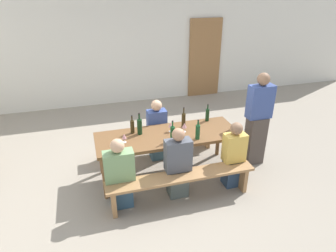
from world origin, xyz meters
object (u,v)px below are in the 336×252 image
at_px(bench_far, 157,136).
at_px(wine_glass_0, 124,137).
at_px(seated_guest_near_2, 233,156).
at_px(seated_guest_far_0, 157,131).
at_px(bench_near, 182,180).
at_px(wine_bottle_3, 172,133).
at_px(seated_guest_near_1, 178,165).
at_px(wine_bottle_0, 198,132).
at_px(seated_guest_near_0, 120,176).
at_px(wine_bottle_1, 207,115).
at_px(wooden_door, 205,58).
at_px(wine_bottle_4, 132,126).
at_px(wine_bottle_5, 184,120).
at_px(wine_bottle_2, 140,126).
at_px(standing_host, 257,121).
at_px(wine_glass_1, 171,125).
at_px(wine_glass_2, 184,126).
at_px(tasting_table, 168,139).

height_order(bench_far, wine_glass_0, wine_glass_0).
relative_size(seated_guest_near_2, seated_guest_far_0, 0.96).
relative_size(bench_near, seated_guest_far_0, 1.93).
bearing_deg(wine_glass_0, seated_guest_near_2, -17.06).
relative_size(wine_bottle_3, seated_guest_near_1, 0.30).
relative_size(wine_bottle_0, seated_guest_near_0, 0.30).
bearing_deg(wine_glass_0, wine_bottle_1, 14.03).
xyz_separation_m(wine_glass_0, seated_guest_far_0, (0.66, 0.62, -0.31)).
bearing_deg(seated_guest_far_0, wooden_door, 144.39).
xyz_separation_m(wooden_door, seated_guest_near_0, (-2.94, -4.07, -0.54)).
height_order(wine_bottle_4, seated_guest_near_1, seated_guest_near_1).
height_order(bench_near, wine_bottle_0, wine_bottle_0).
distance_m(bench_near, wine_bottle_5, 1.08).
bearing_deg(wine_bottle_2, seated_guest_near_0, -121.99).
height_order(wooden_door, seated_guest_near_1, wooden_door).
xyz_separation_m(wooden_door, wine_bottle_3, (-2.07, -3.73, -0.17)).
height_order(wine_bottle_0, seated_guest_far_0, seated_guest_far_0).
height_order(wooden_door, seated_guest_near_2, wooden_door).
xyz_separation_m(bench_far, wine_bottle_0, (0.40, -0.97, 0.51)).
bearing_deg(wine_bottle_5, seated_guest_far_0, 134.12).
height_order(bench_near, seated_guest_near_2, seated_guest_near_2).
bearing_deg(standing_host, seated_guest_near_0, 11.61).
bearing_deg(wine_glass_1, seated_guest_near_2, -38.10).
height_order(bench_far, wine_glass_1, wine_glass_1).
relative_size(bench_near, wine_bottle_5, 6.11).
relative_size(wine_bottle_1, wine_bottle_2, 0.86).
height_order(wine_glass_2, standing_host, standing_host).
distance_m(wine_bottle_0, wine_bottle_5, 0.45).
distance_m(wine_bottle_2, standing_host, 2.01).
relative_size(tasting_table, wine_bottle_5, 6.39).
height_order(tasting_table, wine_glass_0, wine_glass_0).
bearing_deg(tasting_table, bench_near, -90.00).
bearing_deg(wine_bottle_3, wine_bottle_0, -7.18).
height_order(wine_bottle_0, wine_bottle_5, wine_bottle_5).
relative_size(wine_bottle_0, seated_guest_near_1, 0.29).
relative_size(tasting_table, seated_guest_near_2, 2.10).
distance_m(wine_bottle_3, wine_glass_0, 0.73).
relative_size(wine_glass_0, seated_guest_near_2, 0.13).
height_order(wine_glass_2, seated_guest_near_1, seated_guest_near_1).
xyz_separation_m(wine_bottle_5, seated_guest_far_0, (-0.36, 0.38, -0.34)).
distance_m(wine_bottle_2, seated_guest_far_0, 0.66).
bearing_deg(seated_guest_near_2, wine_glass_2, 47.04).
relative_size(wine_bottle_2, seated_guest_far_0, 0.32).
distance_m(wooden_door, wine_bottle_2, 4.20).
bearing_deg(wine_bottle_3, standing_host, 5.81).
height_order(seated_guest_near_0, seated_guest_near_2, seated_guest_near_2).
bearing_deg(seated_guest_far_0, wine_bottle_3, 3.85).
relative_size(wine_bottle_5, seated_guest_near_0, 0.33).
xyz_separation_m(wine_bottle_3, standing_host, (1.57, 0.16, -0.08)).
xyz_separation_m(wine_bottle_1, wine_glass_1, (-0.73, -0.22, 0.00)).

